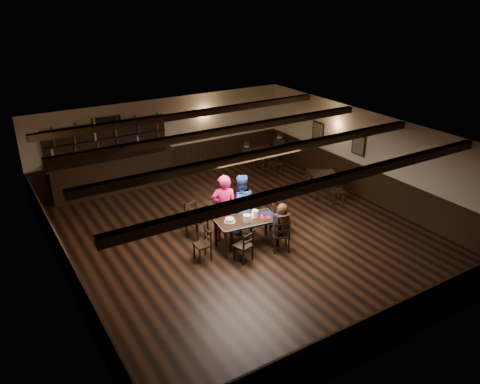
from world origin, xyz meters
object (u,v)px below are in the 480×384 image
man_blue (241,205)px  cake (230,220)px  chair_near_left (246,244)px  chair_near_right (281,233)px  woman_pink (224,208)px  bar_counter (112,169)px  dining_table (247,222)px

man_blue → cake: (-0.65, -0.55, -0.04)m
chair_near_left → cake: 0.78m
chair_near_right → woman_pink: woman_pink is taller
man_blue → cake: size_ratio=5.98×
cake → bar_counter: (-1.33, 5.11, -0.07)m
chair_near_right → cake: bearing=141.0°
woman_pink → bar_counter: bar_counter is taller
dining_table → cake: size_ratio=5.85×
chair_near_left → dining_table: bearing=55.3°
cake → bar_counter: bearing=104.6°
woman_pink → man_blue: 0.57m
dining_table → woman_pink: bearing=120.9°
cake → bar_counter: 5.28m
chair_near_left → man_blue: bearing=63.2°
chair_near_left → bar_counter: size_ratio=0.20×
chair_near_right → dining_table: bearing=129.4°
chair_near_left → chair_near_right: (0.98, -0.09, 0.04)m
woman_pink → chair_near_left: bearing=109.8°
woman_pink → cake: size_ratio=6.52×
woman_pink → man_blue: bearing=-144.9°
bar_counter → woman_pink: bearing=-73.1°
dining_table → chair_near_left: chair_near_left is taller
dining_table → cake: 0.46m
chair_near_right → man_blue: man_blue is taller
cake → woman_pink: bearing=78.0°
chair_near_left → woman_pink: (0.08, 1.15, 0.43)m
woman_pink → cake: woman_pink is taller
dining_table → chair_near_right: chair_near_right is taller
dining_table → bar_counter: 5.52m
chair_near_left → chair_near_right: chair_near_right is taller
dining_table → cake: bearing=164.7°
chair_near_right → cake: 1.30m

